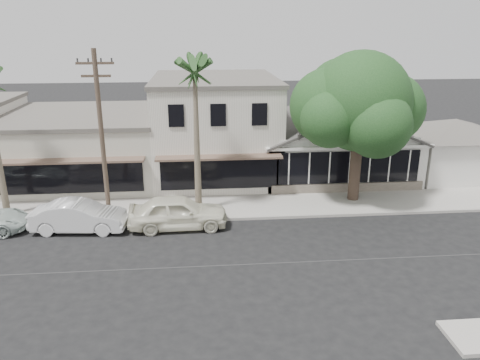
{
  "coord_description": "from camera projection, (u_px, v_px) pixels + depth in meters",
  "views": [
    {
      "loc": [
        -4.14,
        -18.27,
        10.06
      ],
      "look_at": [
        -1.96,
        6.0,
        1.93
      ],
      "focal_mm": 35.0,
      "sensor_mm": 36.0,
      "label": 1
    }
  ],
  "objects": [
    {
      "name": "row_building_near",
      "position": [
        215.0,
        128.0,
        32.27
      ],
      "size": [
        8.0,
        10.0,
        6.5
      ],
      "primitive_type": "cube",
      "color": "silver",
      "rests_on": "ground"
    },
    {
      "name": "car_0",
      "position": [
        178.0,
        212.0,
        24.1
      ],
      "size": [
        5.14,
        2.2,
        1.73
      ],
      "primitive_type": "imported",
      "rotation": [
        0.0,
        0.0,
        1.6
      ],
      "color": "white",
      "rests_on": "ground"
    },
    {
      "name": "sidewalk_north",
      "position": [
        133.0,
        210.0,
        26.47
      ],
      "size": [
        90.0,
        3.5,
        0.15
      ],
      "primitive_type": "cube",
      "color": "#9E9991",
      "rests_on": "ground"
    },
    {
      "name": "ground",
      "position": [
        296.0,
        262.0,
        20.79
      ],
      "size": [
        140.0,
        140.0,
        0.0
      ],
      "primitive_type": "plane",
      "color": "black",
      "rests_on": "ground"
    },
    {
      "name": "row_building_midnear",
      "position": [
        84.0,
        147.0,
        31.86
      ],
      "size": [
        10.0,
        10.0,
        4.2
      ],
      "primitive_type": "cube",
      "color": "beige",
      "rests_on": "ground"
    },
    {
      "name": "side_cottage",
      "position": [
        451.0,
        155.0,
        32.31
      ],
      "size": [
        6.0,
        6.0,
        3.0
      ],
      "primitive_type": "cube",
      "color": "white",
      "rests_on": "ground"
    },
    {
      "name": "car_1",
      "position": [
        79.0,
        216.0,
        23.76
      ],
      "size": [
        4.89,
        2.05,
        1.57
      ],
      "primitive_type": "imported",
      "rotation": [
        0.0,
        0.0,
        1.49
      ],
      "color": "white",
      "rests_on": "ground"
    },
    {
      "name": "shade_tree",
      "position": [
        358.0,
        104.0,
        26.43
      ],
      "size": [
        7.92,
        7.16,
        8.79
      ],
      "rotation": [
        0.0,
        0.0,
        -0.01
      ],
      "color": "#4C3C2E",
      "rests_on": "ground"
    },
    {
      "name": "corner_shop",
      "position": [
        332.0,
        138.0,
        32.18
      ],
      "size": [
        10.4,
        8.6,
        5.1
      ],
      "color": "white",
      "rests_on": "ground"
    },
    {
      "name": "palm_east",
      "position": [
        195.0,
        71.0,
        23.8
      ],
      "size": [
        3.09,
        3.09,
        9.06
      ],
      "color": "#726651",
      "rests_on": "ground"
    },
    {
      "name": "utility_pole",
      "position": [
        102.0,
        135.0,
        23.43
      ],
      "size": [
        1.8,
        0.24,
        9.0
      ],
      "color": "brown",
      "rests_on": "ground"
    }
  ]
}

